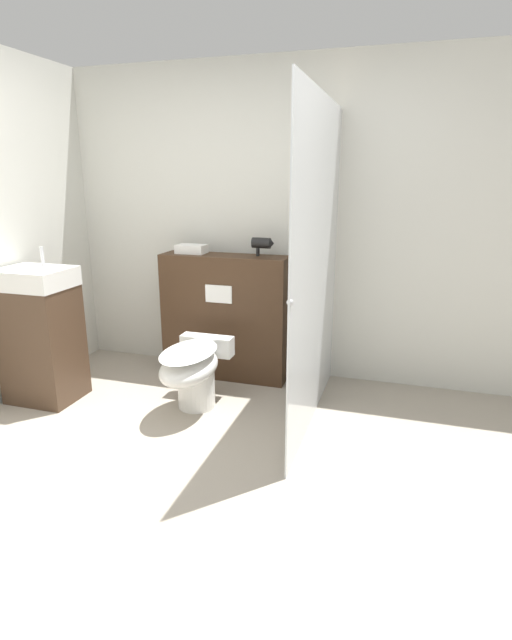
% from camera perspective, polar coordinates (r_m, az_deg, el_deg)
% --- Properties ---
extents(ground_plane, '(12.00, 12.00, 0.00)m').
position_cam_1_polar(ground_plane, '(2.86, -11.09, -18.78)').
color(ground_plane, '#9E9384').
extents(wall_back, '(8.00, 0.06, 2.50)m').
position_cam_1_polar(wall_back, '(4.15, 0.61, 10.95)').
color(wall_back, silver).
rests_on(wall_back, ground_plane).
extents(partition_panel, '(1.04, 0.29, 1.02)m').
position_cam_1_polar(partition_panel, '(4.11, -3.51, 0.36)').
color(partition_panel, '#3D2819').
rests_on(partition_panel, ground_plane).
extents(shower_glass, '(0.04, 1.56, 2.10)m').
position_cam_1_polar(shower_glass, '(3.25, 7.01, 5.83)').
color(shower_glass, silver).
rests_on(shower_glass, ground_plane).
extents(toilet, '(0.40, 0.68, 0.47)m').
position_cam_1_polar(toilet, '(3.58, -7.21, -5.66)').
color(toilet, white).
rests_on(toilet, ground_plane).
extents(sink_vanity, '(0.50, 0.41, 1.14)m').
position_cam_1_polar(sink_vanity, '(3.99, -23.35, -1.58)').
color(sink_vanity, '#473323').
rests_on(sink_vanity, ground_plane).
extents(hair_drier, '(0.17, 0.08, 0.15)m').
position_cam_1_polar(hair_drier, '(3.92, 0.75, 8.74)').
color(hair_drier, black).
rests_on(hair_drier, partition_panel).
extents(folded_towel, '(0.24, 0.16, 0.07)m').
position_cam_1_polar(folded_towel, '(4.12, -7.38, 8.06)').
color(folded_towel, white).
rests_on(folded_towel, partition_panel).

